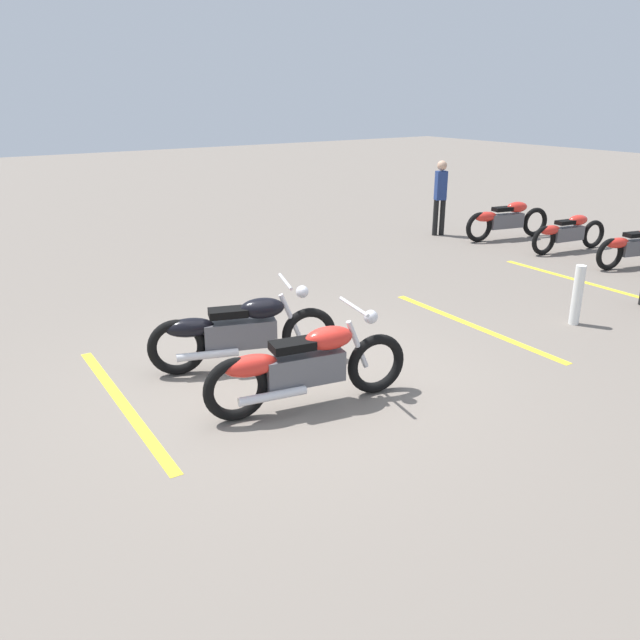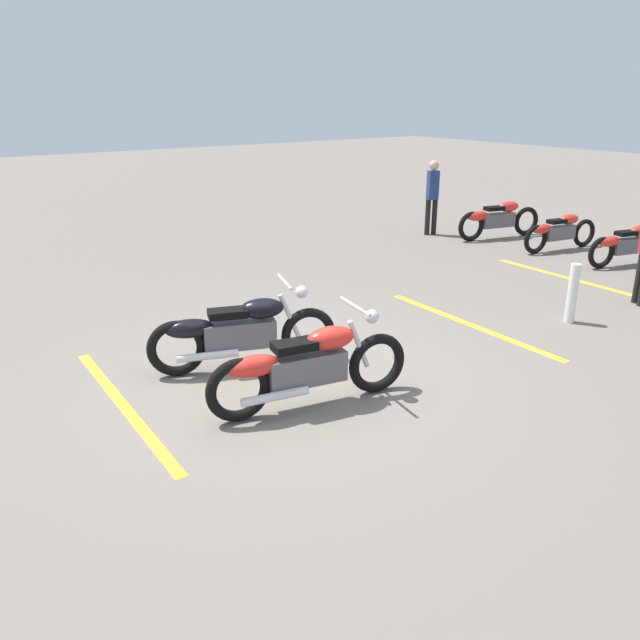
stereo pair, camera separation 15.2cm
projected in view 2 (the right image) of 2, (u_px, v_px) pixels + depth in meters
name	position (u px, v px, depth m)	size (l,w,h in m)	color
ground_plane	(291.00, 381.00, 7.28)	(60.00, 60.00, 0.00)	slate
motorcycle_bright_foreground	(306.00, 366.00, 6.53)	(2.21, 0.68, 1.04)	black
motorcycle_dark_foreground	(239.00, 332.00, 7.45)	(2.15, 0.87, 1.04)	black
motorcycle_row_center	(628.00, 244.00, 11.97)	(1.94, 0.56, 0.74)	black
motorcycle_row_right	(559.00, 231.00, 13.09)	(1.93, 0.41, 0.73)	black
motorcycle_row_far_right	(497.00, 219.00, 14.15)	(2.13, 0.56, 0.81)	black
bystander_secondary	(432.00, 194.00, 14.37)	(0.28, 0.26, 1.66)	black
bollard_post	(572.00, 293.00, 8.98)	(0.14, 0.14, 0.85)	white
parking_stripe_near	(123.00, 405.00, 6.70)	(3.20, 0.12, 0.01)	yellow
parking_stripe_mid	(470.00, 324.00, 9.02)	(3.20, 0.12, 0.01)	yellow
parking_stripe_far	(572.00, 279.00, 11.19)	(3.20, 0.12, 0.01)	yellow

